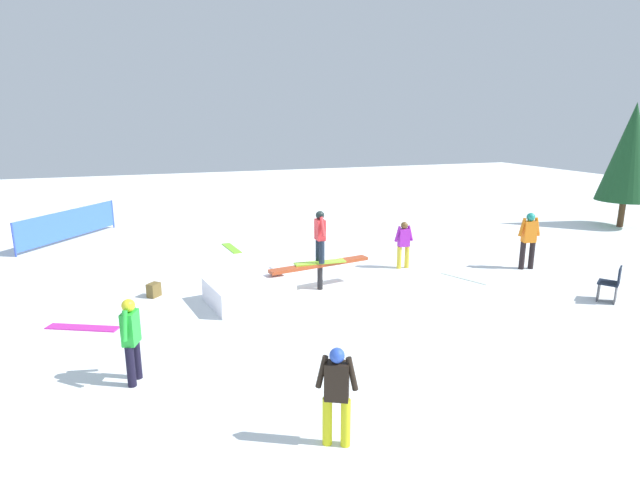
{
  "coord_description": "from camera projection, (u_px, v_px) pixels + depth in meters",
  "views": [
    {
      "loc": [
        -4.04,
        -11.42,
        4.25
      ],
      "look_at": [
        0.0,
        0.0,
        1.3
      ],
      "focal_mm": 28.0,
      "sensor_mm": 36.0,
      "label": 1
    }
  ],
  "objects": [
    {
      "name": "ground_plane",
      "position": [
        320.0,
        289.0,
        12.77
      ],
      "size": [
        60.0,
        60.0,
        0.0
      ],
      "primitive_type": "plane",
      "color": "white"
    },
    {
      "name": "rail_feature",
      "position": [
        320.0,
        267.0,
        12.63
      ],
      "size": [
        2.76,
        0.75,
        0.7
      ],
      "rotation": [
        0.0,
        0.0,
        0.17
      ],
      "color": "black",
      "rests_on": "ground"
    },
    {
      "name": "snow_kicker_ramp",
      "position": [
        249.0,
        291.0,
        11.78
      ],
      "size": [
        2.03,
        1.78,
        0.55
      ],
      "primitive_type": "cube",
      "rotation": [
        0.0,
        0.0,
        0.17
      ],
      "color": "white",
      "rests_on": "ground"
    },
    {
      "name": "main_rider_on_rail",
      "position": [
        320.0,
        238.0,
        12.45
      ],
      "size": [
        1.33,
        0.71,
        1.34
      ],
      "rotation": [
        0.0,
        0.0,
        -0.03
      ],
      "color": "#96DD34",
      "rests_on": "rail_feature"
    },
    {
      "name": "bystander_purple",
      "position": [
        404.0,
        242.0,
        14.41
      ],
      "size": [
        0.59,
        0.21,
        1.38
      ],
      "rotation": [
        0.0,
        0.0,
        6.23
      ],
      "color": "gold",
      "rests_on": "ground"
    },
    {
      "name": "bystander_orange",
      "position": [
        529.0,
        238.0,
        14.3
      ],
      "size": [
        0.67,
        0.3,
        1.65
      ],
      "rotation": [
        0.0,
        0.0,
        6.07
      ],
      "color": "black",
      "rests_on": "ground"
    },
    {
      "name": "bystander_black",
      "position": [
        337.0,
        391.0,
        6.5
      ],
      "size": [
        0.54,
        0.33,
        1.4
      ],
      "rotation": [
        0.0,
        0.0,
        5.8
      ],
      "color": "yellow",
      "rests_on": "ground"
    },
    {
      "name": "bystander_green",
      "position": [
        131.0,
        336.0,
        8.08
      ],
      "size": [
        0.31,
        0.61,
        1.45
      ],
      "rotation": [
        0.0,
        0.0,
        4.35
      ],
      "color": "black",
      "rests_on": "ground"
    },
    {
      "name": "loose_snowboard_magenta",
      "position": [
        83.0,
        328.0,
        10.39
      ],
      "size": [
        1.5,
        0.92,
        0.02
      ],
      "primitive_type": "cube",
      "rotation": [
        0.0,
        0.0,
        5.83
      ],
      "color": "#CE28A5",
      "rests_on": "ground"
    },
    {
      "name": "loose_snowboard_white",
      "position": [
        466.0,
        278.0,
        13.64
      ],
      "size": [
        0.81,
        1.4,
        0.02
      ],
      "primitive_type": "cube",
      "rotation": [
        0.0,
        0.0,
        1.98
      ],
      "color": "white",
      "rests_on": "ground"
    },
    {
      "name": "loose_snowboard_lime",
      "position": [
        232.0,
        248.0,
        16.77
      ],
      "size": [
        0.46,
        1.47,
        0.02
      ],
      "primitive_type": "cube",
      "rotation": [
        0.0,
        0.0,
        4.84
      ],
      "color": "#7FE129",
      "rests_on": "ground"
    },
    {
      "name": "folding_chair",
      "position": [
        611.0,
        285.0,
        11.81
      ],
      "size": [
        0.61,
        0.61,
        0.88
      ],
      "rotation": [
        0.0,
        0.0,
        3.75
      ],
      "color": "#3F3F44",
      "rests_on": "ground"
    },
    {
      "name": "backpack_on_snow",
      "position": [
        154.0,
        290.0,
        12.2
      ],
      "size": [
        0.37,
        0.37,
        0.34
      ],
      "primitive_type": "cube",
      "rotation": [
        0.0,
        0.0,
        0.8
      ],
      "color": "brown",
      "rests_on": "ground"
    },
    {
      "name": "safety_fence",
      "position": [
        69.0,
        224.0,
        17.75
      ],
      "size": [
        2.78,
        3.75,
        1.1
      ],
      "rotation": [
        0.0,
        0.0,
        4.08
      ],
      "color": "blue",
      "rests_on": "ground"
    },
    {
      "name": "pine_tree_near",
      "position": [
        630.0,
        152.0,
        19.47
      ],
      "size": [
        2.15,
        2.15,
        4.88
      ],
      "color": "#4C331E",
      "rests_on": "ground"
    }
  ]
}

